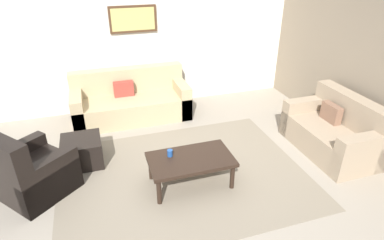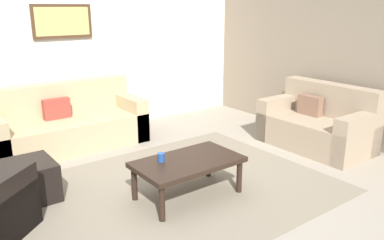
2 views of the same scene
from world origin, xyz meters
name	(u,v)px [view 1 (image 1 of 2)]	position (x,y,z in m)	size (l,w,h in m)	color
ground_plane	(183,175)	(0.00, 0.00, 0.00)	(8.00, 8.00, 0.00)	gray
rear_partition	(143,35)	(0.00, 2.60, 1.40)	(6.00, 0.12, 2.80)	silver
stone_feature_panel	(379,59)	(3.00, 0.00, 1.40)	(0.12, 5.20, 2.80)	gray
area_rug	(183,175)	(0.00, 0.00, 0.00)	(3.37, 2.57, 0.01)	gray
couch_main	(131,101)	(-0.41, 2.10, 0.30)	(2.09, 0.90, 0.88)	tan
couch_loveseat	(336,133)	(2.46, -0.07, 0.30)	(0.86, 1.48, 0.88)	gray
armchair_leather	(29,175)	(-1.95, 0.21, 0.31)	(1.13, 1.13, 0.95)	black
ottoman	(82,151)	(-1.32, 0.74, 0.20)	(0.56, 0.56, 0.40)	black
coffee_table	(191,161)	(0.05, -0.20, 0.36)	(1.10, 0.64, 0.41)	black
cup	(170,153)	(-0.19, -0.07, 0.46)	(0.07, 0.07, 0.09)	#1E478C
framed_artwork	(133,19)	(-0.18, 2.51, 1.72)	(0.86, 0.04, 0.48)	#472D1C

